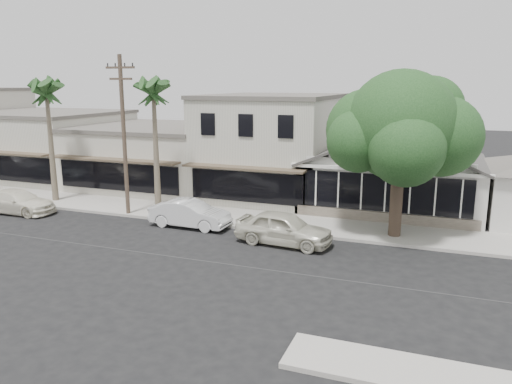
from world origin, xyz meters
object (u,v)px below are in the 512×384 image
at_px(car_1, 190,214).
at_px(shade_tree, 400,129).
at_px(utility_pole, 124,132).
at_px(car_3, 18,202).
at_px(car_0, 284,228).

xyz_separation_m(car_1, shade_tree, (10.29, 2.04, 4.65)).
distance_m(utility_pole, car_3, 7.81).
bearing_deg(car_3, car_1, -86.16).
height_order(car_0, car_1, car_0).
height_order(utility_pole, car_1, utility_pole).
bearing_deg(car_0, car_1, 84.66).
relative_size(car_1, shade_tree, 0.53).
distance_m(car_0, car_3, 16.35).
bearing_deg(utility_pole, car_3, -164.62).
xyz_separation_m(car_0, car_1, (-5.53, 1.03, -0.07)).
bearing_deg(utility_pole, car_1, -9.89).
bearing_deg(utility_pole, shade_tree, 4.95).
xyz_separation_m(utility_pole, car_0, (9.94, -1.80, -4.00)).
height_order(utility_pole, shade_tree, utility_pole).
relative_size(car_0, shade_tree, 0.57).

